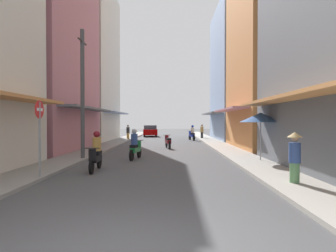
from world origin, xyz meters
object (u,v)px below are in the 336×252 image
object	(u,v)px
motorbike_blue	(192,134)
pedestrian_midway	(295,156)
motorbike_maroon	(168,141)
street_sign_no_entry	(40,129)
pedestrian_crossing	(128,132)
utility_pole	(83,94)
vendor_umbrella	(261,117)
motorbike_green	(135,146)
parked_car	(150,131)
pedestrian_far	(202,132)
motorbike_black	(96,153)

from	to	relation	value
motorbike_blue	pedestrian_midway	world-z (taller)	pedestrian_midway
motorbike_maroon	pedestrian_midway	world-z (taller)	pedestrian_midway
street_sign_no_entry	pedestrian_crossing	bearing A→B (deg)	90.87
motorbike_blue	utility_pole	distance (m)	16.42
motorbike_maroon	vendor_umbrella	bearing A→B (deg)	-56.74
motorbike_blue	motorbike_green	world-z (taller)	same
parked_car	vendor_umbrella	world-z (taller)	vendor_umbrella
motorbike_blue	pedestrian_far	bearing A→B (deg)	61.26
motorbike_blue	parked_car	bearing A→B (deg)	123.26
motorbike_blue	utility_pole	bearing A→B (deg)	-113.65
pedestrian_midway	street_sign_no_entry	bearing A→B (deg)	174.55
motorbike_black	pedestrian_midway	world-z (taller)	pedestrian_midway
vendor_umbrella	motorbike_blue	bearing A→B (deg)	98.04
motorbike_blue	utility_pole	world-z (taller)	utility_pole
motorbike_black	vendor_umbrella	distance (m)	7.72
motorbike_maroon	parked_car	world-z (taller)	parked_car
pedestrian_midway	vendor_umbrella	xyz separation A→B (m)	(0.51, 4.89, 1.21)
pedestrian_crossing	pedestrian_far	bearing A→B (deg)	11.54
motorbike_maroon	pedestrian_midway	bearing A→B (deg)	-71.20
motorbike_blue	motorbike_maroon	size ratio (longest dim) A/B	0.98
pedestrian_midway	vendor_umbrella	world-z (taller)	vendor_umbrella
motorbike_green	utility_pole	size ratio (longest dim) A/B	0.27
utility_pole	street_sign_no_entry	size ratio (longest dim) A/B	2.47
parked_car	street_sign_no_entry	distance (m)	27.14
pedestrian_crossing	pedestrian_far	distance (m)	8.14
motorbike_blue	parked_car	xyz separation A→B (m)	(-4.91, 7.49, 0.04)
motorbike_maroon	pedestrian_crossing	xyz separation A→B (m)	(-4.38, 9.28, 0.29)
pedestrian_midway	utility_pole	bearing A→B (deg)	145.96
pedestrian_midway	vendor_umbrella	size ratio (longest dim) A/B	0.69
motorbike_black	pedestrian_crossing	world-z (taller)	pedestrian_crossing
parked_car	vendor_umbrella	xyz separation A→B (m)	(7.10, -22.97, 1.40)
pedestrian_crossing	utility_pole	xyz separation A→B (m)	(0.21, -15.53, 2.56)
pedestrian_crossing	parked_car	bearing A→B (deg)	75.21
utility_pole	street_sign_no_entry	bearing A→B (deg)	-88.80
motorbike_green	pedestrian_crossing	xyz separation A→B (m)	(-2.81, 15.17, 0.09)
motorbike_black	pedestrian_crossing	xyz separation A→B (m)	(-1.69, 18.53, 0.09)
vendor_umbrella	motorbike_black	bearing A→B (deg)	-161.84
pedestrian_midway	motorbike_blue	bearing A→B (deg)	94.71
pedestrian_midway	utility_pole	xyz separation A→B (m)	(-8.18, 5.52, 2.42)
pedestrian_crossing	utility_pole	size ratio (longest dim) A/B	0.24
parked_car	pedestrian_far	distance (m)	8.06
street_sign_no_entry	motorbike_blue	bearing A→B (deg)	71.91
motorbike_blue	vendor_umbrella	xyz separation A→B (m)	(2.19, -15.48, 1.44)
pedestrian_crossing	pedestrian_midway	world-z (taller)	pedestrian_midway
vendor_umbrella	motorbike_green	bearing A→B (deg)	170.66
parked_car	vendor_umbrella	size ratio (longest dim) A/B	1.79
parked_car	motorbike_black	bearing A→B (deg)	-90.24
pedestrian_far	utility_pole	distance (m)	19.01
motorbike_blue	motorbike_black	xyz separation A→B (m)	(-5.02, -17.84, 0.00)
motorbike_black	street_sign_no_entry	distance (m)	2.45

